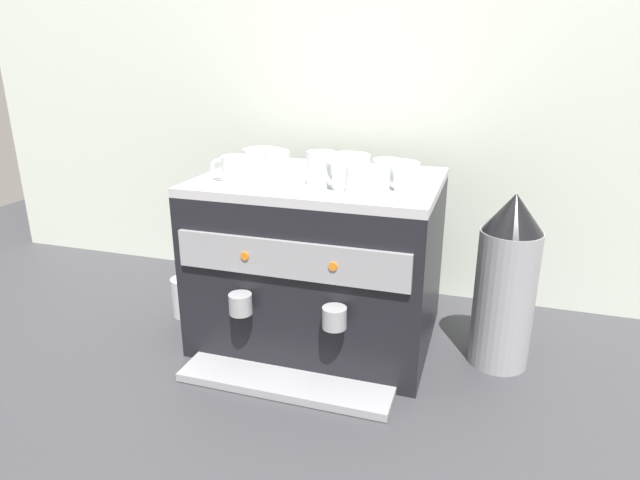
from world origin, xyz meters
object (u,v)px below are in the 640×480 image
ceramic_cup_1 (362,179)px  ceramic_cup_2 (277,163)px  ceramic_cup_0 (322,169)px  ceramic_bowl_3 (238,167)px  ceramic_bowl_1 (263,157)px  espresso_machine (320,260)px  ceramic_bowl_2 (396,170)px  ceramic_bowl_0 (348,163)px  ceramic_cup_3 (388,173)px  ceramic_cup_4 (234,169)px  milk_pitcher (187,297)px  coffee_grinder (506,282)px

ceramic_cup_1 → ceramic_cup_2: bearing=157.1°
ceramic_cup_0 → ceramic_bowl_3: 0.26m
ceramic_cup_1 → ceramic_bowl_1: ceramic_cup_1 is taller
espresso_machine → ceramic_bowl_3: 0.33m
espresso_machine → ceramic_bowl_2: bearing=23.1°
ceramic_bowl_0 → ceramic_bowl_2: ceramic_bowl_0 is taller
ceramic_cup_1 → espresso_machine: bearing=139.9°
espresso_machine → ceramic_cup_3: (0.18, -0.04, 0.26)m
ceramic_cup_0 → ceramic_cup_4: 0.22m
ceramic_cup_0 → ceramic_bowl_1: ceramic_cup_0 is taller
ceramic_cup_1 → ceramic_bowl_2: 0.20m
milk_pitcher → ceramic_bowl_0: bearing=14.3°
ceramic_cup_0 → ceramic_cup_2: size_ratio=1.13×
ceramic_cup_1 → coffee_grinder: bearing=19.7°
ceramic_cup_4 → milk_pitcher: (-0.24, 0.11, -0.43)m
ceramic_cup_3 → ceramic_bowl_2: (-0.00, 0.12, -0.02)m
ceramic_cup_0 → ceramic_cup_1: (0.11, -0.03, -0.01)m
ceramic_bowl_1 → ceramic_bowl_3: 0.16m
ceramic_cup_2 → ceramic_bowl_1: (-0.10, 0.14, -0.01)m
espresso_machine → ceramic_cup_4: ceramic_cup_4 is taller
coffee_grinder → ceramic_cup_3: bearing=-171.3°
ceramic_cup_3 → ceramic_cup_4: ceramic_cup_4 is taller
ceramic_cup_0 → ceramic_cup_4: size_ratio=0.93×
milk_pitcher → ceramic_cup_0: bearing=-10.6°
ceramic_cup_0 → ceramic_bowl_3: ceramic_cup_0 is taller
espresso_machine → ceramic_bowl_0: 0.28m
ceramic_cup_4 → ceramic_bowl_3: 0.10m
espresso_machine → ceramic_cup_0: 0.29m
espresso_machine → ceramic_bowl_1: bearing=148.8°
ceramic_cup_2 → milk_pitcher: bearing=178.9°
ceramic_cup_0 → ceramic_bowl_0: 0.21m
ceramic_bowl_3 → ceramic_bowl_1: bearing=89.3°
ceramic_cup_4 → milk_pitcher: bearing=154.8°
ceramic_cup_4 → ceramic_bowl_0: ceramic_cup_4 is taller
ceramic_cup_0 → ceramic_cup_2: 0.17m
ceramic_cup_3 → milk_pitcher: 0.75m
ceramic_cup_1 → coffee_grinder: 0.45m
coffee_grinder → ceramic_bowl_1: bearing=169.8°
ceramic_cup_0 → ceramic_cup_1: bearing=-14.8°
espresso_machine → ceramic_bowl_0: bearing=68.5°
ceramic_cup_4 → milk_pitcher: ceramic_cup_4 is taller
espresso_machine → milk_pitcher: espresso_machine is taller
ceramic_bowl_0 → coffee_grinder: (0.44, -0.11, -0.25)m
ceramic_cup_4 → ceramic_bowl_2: ceramic_cup_4 is taller
espresso_machine → coffee_grinder: bearing=0.6°
ceramic_cup_1 → ceramic_bowl_3: ceramic_cup_1 is taller
ceramic_cup_3 → ceramic_bowl_3: size_ratio=1.04×
ceramic_cup_4 → ceramic_cup_0: bearing=6.9°
ceramic_cup_0 → milk_pitcher: size_ratio=0.80×
ceramic_bowl_2 → ceramic_bowl_3: size_ratio=1.28×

